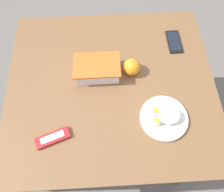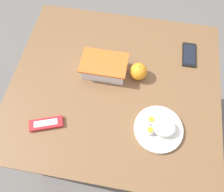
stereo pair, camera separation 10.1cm
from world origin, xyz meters
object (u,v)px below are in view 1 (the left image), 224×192
candy_bar (53,138)px  food_container (97,70)px  rice_plate (165,117)px  orange_fruit (132,67)px  cell_phone (174,42)px

candy_bar → food_container: bearing=57.6°
rice_plate → orange_fruit: bearing=115.9°
orange_fruit → candy_bar: 0.49m
food_container → cell_phone: 0.45m
cell_phone → orange_fruit: bearing=-145.5°
food_container → cell_phone: food_container is taller
food_container → rice_plate: food_container is taller
food_container → orange_fruit: (0.17, 0.00, 0.01)m
candy_bar → cell_phone: (0.62, 0.49, -0.00)m
food_container → candy_bar: size_ratio=1.42×
orange_fruit → rice_plate: (0.13, -0.26, -0.02)m
orange_fruit → candy_bar: size_ratio=0.54×
orange_fruit → cell_phone: 0.31m
orange_fruit → cell_phone: orange_fruit is taller
food_container → rice_plate: (0.29, -0.26, -0.01)m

